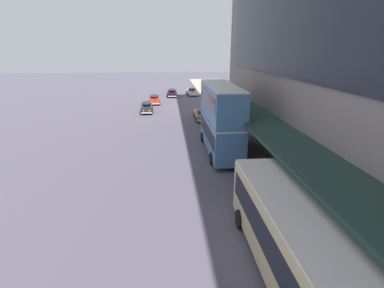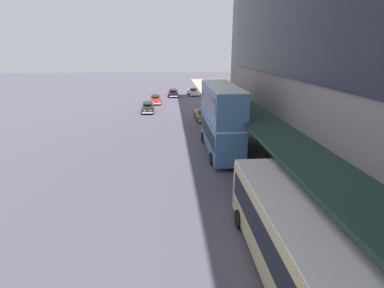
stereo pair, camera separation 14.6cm
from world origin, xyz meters
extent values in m
cube|color=#3F6996|center=(3.94, 23.75, 1.76)|extent=(2.53, 9.81, 2.83)
cube|color=black|center=(3.94, 23.75, 2.10)|extent=(2.57, 9.03, 1.24)
cube|color=silver|center=(3.94, 23.75, 3.23)|extent=(2.43, 9.81, 0.12)
cube|color=#3F6996|center=(3.94, 23.75, 4.69)|extent=(2.53, 9.81, 2.83)
cube|color=black|center=(3.94, 23.75, 5.03)|extent=(2.57, 9.03, 1.24)
cube|color=silver|center=(3.94, 23.75, 6.15)|extent=(2.43, 9.81, 0.12)
cube|color=black|center=(3.92, 28.69, 5.85)|extent=(1.25, 0.06, 0.36)
cylinder|color=black|center=(2.68, 27.08, 0.50)|extent=(0.25, 1.00, 1.00)
cylinder|color=black|center=(5.17, 27.09, 0.50)|extent=(0.25, 1.00, 1.00)
cylinder|color=black|center=(2.70, 20.71, 0.50)|extent=(0.25, 1.00, 1.00)
cylinder|color=black|center=(5.20, 20.72, 0.50)|extent=(0.25, 1.00, 1.00)
cube|color=tan|center=(4.07, 7.92, 1.78)|extent=(2.50, 10.38, 2.86)
cube|color=black|center=(4.07, 7.92, 2.12)|extent=(2.54, 9.55, 1.26)
cube|color=silver|center=(4.07, 7.92, 3.26)|extent=(2.41, 10.38, 0.12)
cube|color=black|center=(4.10, 13.14, 2.96)|extent=(1.22, 0.07, 0.36)
cylinder|color=black|center=(2.87, 11.45, 0.50)|extent=(0.26, 1.00, 1.00)
cylinder|color=black|center=(5.31, 11.44, 0.50)|extent=(0.26, 1.00, 1.00)
cube|color=black|center=(-3.95, 42.59, 0.63)|extent=(1.82, 4.71, 0.82)
ellipsoid|color=#1E232D|center=(-3.95, 42.82, 1.33)|extent=(1.54, 2.61, 0.65)
cube|color=silver|center=(-3.85, 40.22, 0.37)|extent=(1.56, 0.18, 0.14)
cube|color=silver|center=(-4.04, 44.96, 0.37)|extent=(1.56, 0.18, 0.14)
sphere|color=silver|center=(-3.40, 40.27, 0.68)|extent=(0.18, 0.18, 0.18)
sphere|color=silver|center=(-4.30, 40.23, 0.68)|extent=(0.18, 0.18, 0.18)
cylinder|color=black|center=(-3.07, 41.18, 0.32)|extent=(0.16, 0.64, 0.64)
cylinder|color=black|center=(-4.71, 41.12, 0.32)|extent=(0.16, 0.64, 0.64)
cylinder|color=black|center=(-3.18, 44.06, 0.32)|extent=(0.16, 0.64, 0.64)
cylinder|color=black|center=(-4.82, 44.00, 0.32)|extent=(0.16, 0.64, 0.64)
cube|color=black|center=(0.15, 57.49, 0.64)|extent=(1.75, 4.47, 0.84)
ellipsoid|color=#1E232D|center=(0.15, 57.27, 1.33)|extent=(1.53, 2.46, 0.61)
cube|color=silver|center=(0.13, 59.77, 0.37)|extent=(1.63, 0.13, 0.14)
cube|color=silver|center=(0.17, 55.22, 0.37)|extent=(1.63, 0.13, 0.14)
sphere|color=silver|center=(-0.34, 59.74, 0.69)|extent=(0.18, 0.18, 0.18)
sphere|color=silver|center=(0.61, 59.75, 0.69)|extent=(0.18, 0.18, 0.18)
cylinder|color=black|center=(-0.72, 58.87, 0.32)|extent=(0.14, 0.64, 0.64)
cylinder|color=black|center=(1.00, 58.88, 0.32)|extent=(0.14, 0.64, 0.64)
cylinder|color=black|center=(-0.70, 56.11, 0.32)|extent=(0.14, 0.64, 0.64)
cylinder|color=black|center=(1.02, 56.12, 0.32)|extent=(0.14, 0.64, 0.64)
cube|color=#B62817|center=(-3.06, 49.87, 0.62)|extent=(1.97, 4.77, 0.80)
ellipsoid|color=#1E232D|center=(-3.07, 50.11, 1.29)|extent=(1.67, 2.65, 0.60)
cube|color=silver|center=(-2.96, 47.48, 0.37)|extent=(1.69, 0.19, 0.14)
cube|color=silver|center=(-3.16, 52.27, 0.37)|extent=(1.69, 0.19, 0.14)
sphere|color=silver|center=(-2.47, 47.53, 0.67)|extent=(0.18, 0.18, 0.18)
sphere|color=silver|center=(-3.44, 47.49, 0.67)|extent=(0.18, 0.18, 0.18)
cylinder|color=black|center=(-2.11, 48.46, 0.32)|extent=(0.17, 0.65, 0.64)
cylinder|color=black|center=(-3.88, 48.38, 0.32)|extent=(0.17, 0.65, 0.64)
cylinder|color=black|center=(-2.23, 51.37, 0.32)|extent=(0.17, 0.65, 0.64)
cylinder|color=black|center=(-4.00, 51.29, 0.32)|extent=(0.17, 0.65, 0.64)
cube|color=olive|center=(3.78, 37.09, 0.59)|extent=(1.89, 4.82, 0.75)
ellipsoid|color=#1E232D|center=(3.79, 36.85, 1.24)|extent=(1.63, 2.66, 0.60)
cube|color=silver|center=(3.73, 39.53, 0.37)|extent=(1.70, 0.15, 0.14)
cube|color=silver|center=(3.83, 34.65, 0.37)|extent=(1.70, 0.15, 0.14)
sphere|color=silver|center=(3.24, 39.49, 0.64)|extent=(0.18, 0.18, 0.18)
sphere|color=silver|center=(4.22, 39.51, 0.64)|extent=(0.18, 0.18, 0.18)
cylinder|color=black|center=(2.86, 38.56, 0.32)|extent=(0.15, 0.64, 0.64)
cylinder|color=black|center=(4.65, 38.59, 0.32)|extent=(0.15, 0.64, 0.64)
cylinder|color=black|center=(2.91, 35.59, 0.32)|extent=(0.15, 0.64, 0.64)
cylinder|color=black|center=(4.71, 35.63, 0.32)|extent=(0.15, 0.64, 0.64)
cube|color=beige|center=(4.25, 59.06, 0.61)|extent=(2.03, 4.78, 0.77)
ellipsoid|color=#1E232D|center=(4.26, 58.83, 1.25)|extent=(1.71, 2.66, 0.56)
cube|color=silver|center=(4.14, 61.46, 0.37)|extent=(1.73, 0.20, 0.14)
cube|color=silver|center=(4.36, 56.66, 0.37)|extent=(1.73, 0.20, 0.14)
sphere|color=silver|center=(3.64, 61.41, 0.66)|extent=(0.18, 0.18, 0.18)
sphere|color=silver|center=(4.64, 61.45, 0.66)|extent=(0.18, 0.18, 0.18)
cylinder|color=black|center=(3.28, 60.48, 0.32)|extent=(0.17, 0.65, 0.64)
cylinder|color=black|center=(5.09, 60.56, 0.32)|extent=(0.17, 0.65, 0.64)
cylinder|color=black|center=(3.41, 57.56, 0.32)|extent=(0.17, 0.65, 0.64)
cylinder|color=black|center=(5.22, 57.65, 0.32)|extent=(0.17, 0.65, 0.64)
cylinder|color=red|center=(6.88, 10.32, 0.43)|extent=(0.20, 0.20, 0.55)
sphere|color=red|center=(6.88, 10.32, 0.76)|extent=(0.18, 0.18, 0.18)
cylinder|color=red|center=(6.88, 10.47, 0.45)|extent=(0.08, 0.10, 0.08)
cylinder|color=red|center=(6.88, 10.17, 0.45)|extent=(0.08, 0.10, 0.08)
camera|label=1|loc=(-0.86, -2.42, 9.33)|focal=28.00mm
camera|label=2|loc=(-0.71, -2.43, 9.33)|focal=28.00mm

